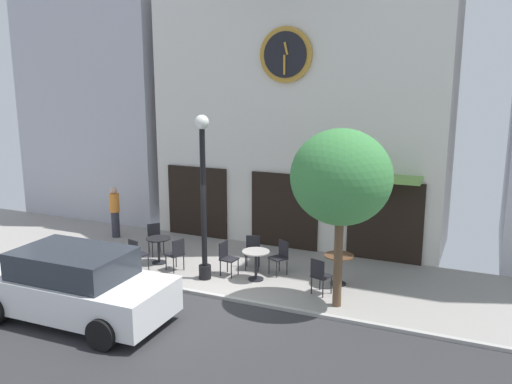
# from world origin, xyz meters

# --- Properties ---
(ground_plane) EXTENTS (27.41, 9.41, 0.13)m
(ground_plane) POSITION_xyz_m (0.00, -0.35, -0.02)
(ground_plane) COLOR gray
(clock_building) EXTENTS (9.11, 4.39, 10.54)m
(clock_building) POSITION_xyz_m (0.03, 5.83, 5.43)
(clock_building) COLOR silver
(clock_building) RESTS_ON ground_plane
(neighbor_building_left) EXTENTS (5.78, 4.77, 11.02)m
(neighbor_building_left) POSITION_xyz_m (-7.82, 6.73, 5.51)
(neighbor_building_left) COLOR #B2B2BC
(neighbor_building_left) RESTS_ON ground_plane
(street_lamp) EXTENTS (0.36, 0.36, 4.24)m
(street_lamp) POSITION_xyz_m (-0.91, 1.00, 2.15)
(street_lamp) COLOR black
(street_lamp) RESTS_ON ground_plane
(street_tree) EXTENTS (2.25, 2.02, 4.07)m
(street_tree) POSITION_xyz_m (2.69, 0.74, 2.99)
(street_tree) COLOR brown
(street_tree) RESTS_ON ground_plane
(cafe_table_rightmost) EXTENTS (0.68, 0.68, 0.74)m
(cafe_table_rightmost) POSITION_xyz_m (-2.67, 1.52, 0.51)
(cafe_table_rightmost) COLOR black
(cafe_table_rightmost) RESTS_ON ground_plane
(cafe_table_near_door) EXTENTS (0.71, 0.71, 0.77)m
(cafe_table_near_door) POSITION_xyz_m (0.34, 1.47, 0.55)
(cafe_table_near_door) COLOR black
(cafe_table_near_door) RESTS_ON ground_plane
(cafe_table_near_curb) EXTENTS (0.75, 0.75, 0.77)m
(cafe_table_near_curb) POSITION_xyz_m (2.38, 2.03, 0.56)
(cafe_table_near_curb) COLOR black
(cafe_table_near_curb) RESTS_ON ground_plane
(cafe_chair_near_lamp) EXTENTS (0.55, 0.55, 0.90)m
(cafe_chair_near_lamp) POSITION_xyz_m (0.77, 2.13, 0.53)
(cafe_chair_near_lamp) COLOR black
(cafe_chair_near_lamp) RESTS_ON ground_plane
(cafe_chair_curbside) EXTENTS (0.50, 0.50, 0.90)m
(cafe_chair_curbside) POSITION_xyz_m (-2.84, 0.73, 0.53)
(cafe_chair_curbside) COLOR black
(cafe_chair_curbside) RESTS_ON ground_plane
(cafe_chair_corner) EXTENTS (0.52, 0.52, 0.90)m
(cafe_chair_corner) POSITION_xyz_m (-1.88, 1.19, 0.53)
(cafe_chair_corner) COLOR black
(cafe_chair_corner) RESTS_ON ground_plane
(cafe_chair_near_tree) EXTENTS (0.51, 0.51, 0.90)m
(cafe_chair_near_tree) POSITION_xyz_m (2.13, 1.19, 0.53)
(cafe_chair_near_tree) COLOR black
(cafe_chair_near_tree) RESTS_ON ground_plane
(cafe_chair_left_end) EXTENTS (0.51, 0.51, 0.90)m
(cafe_chair_left_end) POSITION_xyz_m (-0.09, 2.22, 0.53)
(cafe_chair_left_end) COLOR black
(cafe_chair_left_end) RESTS_ON ground_plane
(cafe_chair_facing_street) EXTENTS (0.44, 0.44, 0.90)m
(cafe_chair_facing_street) POSITION_xyz_m (-0.51, 1.48, 0.53)
(cafe_chair_facing_street) COLOR black
(cafe_chair_facing_street) RESTS_ON ground_plane
(cafe_chair_by_entrance) EXTENTS (0.56, 0.56, 0.90)m
(cafe_chair_by_entrance) POSITION_xyz_m (-3.23, 2.17, 0.53)
(cafe_chair_by_entrance) COLOR black
(cafe_chair_by_entrance) RESTS_ON ground_plane
(pedestrian_orange) EXTENTS (0.41, 0.41, 1.67)m
(pedestrian_orange) POSITION_xyz_m (-5.40, 3.09, 0.86)
(pedestrian_orange) COLOR #2D2D38
(pedestrian_orange) RESTS_ON ground_plane
(parked_car_white) EXTENTS (4.33, 2.07, 1.55)m
(parked_car_white) POSITION_xyz_m (-2.33, -2.18, 0.76)
(parked_car_white) COLOR white
(parked_car_white) RESTS_ON ground_plane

